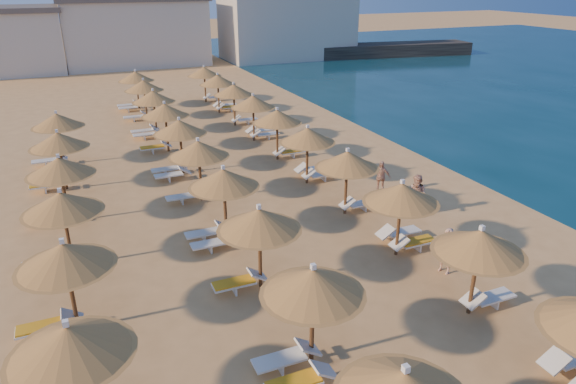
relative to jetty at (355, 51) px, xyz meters
name	(u,v)px	position (x,y,z in m)	size (l,w,h in m)	color
ground	(338,267)	(-25.68, -43.05, -0.75)	(220.00, 220.00, 0.00)	#E3A763
jetty	(355,51)	(0.00, 0.00, 0.00)	(30.00, 4.00, 1.50)	black
hotel_blocks	(155,31)	(-23.51, 3.81, 2.95)	(48.17, 10.36, 8.10)	beige
parasol_row_east	(326,148)	(-23.33, -37.42, 1.60)	(2.67, 44.26, 2.90)	brown
parasol_row_west	(210,164)	(-28.54, -37.42, 1.60)	(2.67, 44.26, 2.90)	brown
parasol_row_inland	(62,204)	(-34.07, -39.31, 1.60)	(2.67, 25.36, 2.90)	brown
loungers	(243,210)	(-27.40, -37.95, -0.41)	(13.91, 42.15, 0.66)	white
beachgoer_c	(381,177)	(-20.74, -37.95, 0.02)	(0.90, 0.38, 1.54)	tan
beachgoer_b	(417,196)	(-20.72, -40.66, 0.15)	(0.87, 0.68, 1.80)	tan
beachgoer_a	(447,251)	(-22.52, -44.74, 0.07)	(0.60, 0.39, 1.63)	tan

